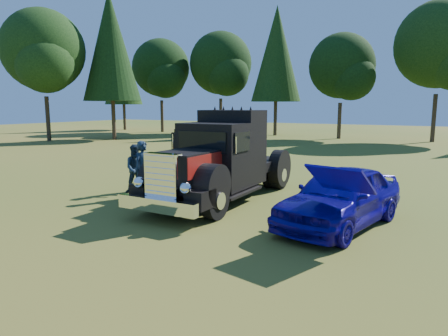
% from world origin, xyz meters
% --- Properties ---
extents(ground, '(120.00, 120.00, 0.00)m').
position_xyz_m(ground, '(0.00, 0.00, 0.00)').
color(ground, '#355418').
rests_on(ground, ground).
extents(treeline, '(72.10, 24.04, 13.84)m').
position_xyz_m(treeline, '(-4.61, 27.19, 7.77)').
color(treeline, '#2D2116').
rests_on(treeline, ground).
extents(diamond_t_truck, '(3.38, 7.16, 3.00)m').
position_xyz_m(diamond_t_truck, '(-1.30, 1.95, 1.28)').
color(diamond_t_truck, black).
rests_on(diamond_t_truck, ground).
extents(hotrod_coupe, '(2.81, 4.93, 1.89)m').
position_xyz_m(hotrod_coupe, '(2.92, 1.00, 0.79)').
color(hotrod_coupe, '#072E9C').
rests_on(hotrod_coupe, ground).
extents(spectator_near, '(0.63, 0.81, 1.96)m').
position_xyz_m(spectator_near, '(-3.79, 1.03, 0.98)').
color(spectator_near, '#1F2B4A').
rests_on(spectator_near, ground).
extents(spectator_far, '(1.08, 1.08, 1.77)m').
position_xyz_m(spectator_far, '(-4.55, 1.51, 0.88)').
color(spectator_far, '#1E1F48').
rests_on(spectator_far, ground).
extents(distant_teal_car, '(4.46, 4.05, 1.48)m').
position_xyz_m(distant_teal_car, '(-14.29, 23.11, 0.74)').
color(distant_teal_car, '#0A3841').
rests_on(distant_teal_car, ground).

